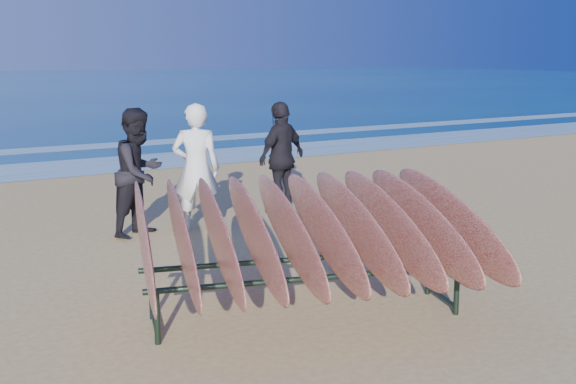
% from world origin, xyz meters
% --- Properties ---
extents(ground, '(120.00, 120.00, 0.00)m').
position_xyz_m(ground, '(0.00, 0.00, 0.00)').
color(ground, tan).
rests_on(ground, ground).
extents(foam_near, '(160.00, 160.00, 0.00)m').
position_xyz_m(foam_near, '(0.00, 10.00, 0.01)').
color(foam_near, white).
rests_on(foam_near, ground).
extents(foam_far, '(160.00, 160.00, 0.00)m').
position_xyz_m(foam_far, '(0.00, 13.50, 0.01)').
color(foam_far, white).
rests_on(foam_far, ground).
extents(surfboard_rack, '(3.82, 3.55, 1.43)m').
position_xyz_m(surfboard_rack, '(-0.68, -0.69, 0.89)').
color(surfboard_rack, black).
rests_on(surfboard_rack, ground).
extents(person_white, '(0.82, 0.71, 1.89)m').
position_xyz_m(person_white, '(-0.21, 3.04, 0.94)').
color(person_white, silver).
rests_on(person_white, ground).
extents(person_dark_a, '(1.12, 1.05, 1.83)m').
position_xyz_m(person_dark_a, '(-0.97, 3.29, 0.91)').
color(person_dark_a, black).
rests_on(person_dark_a, ground).
extents(person_dark_b, '(1.15, 0.81, 1.82)m').
position_xyz_m(person_dark_b, '(1.53, 3.57, 0.91)').
color(person_dark_b, black).
rests_on(person_dark_b, ground).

